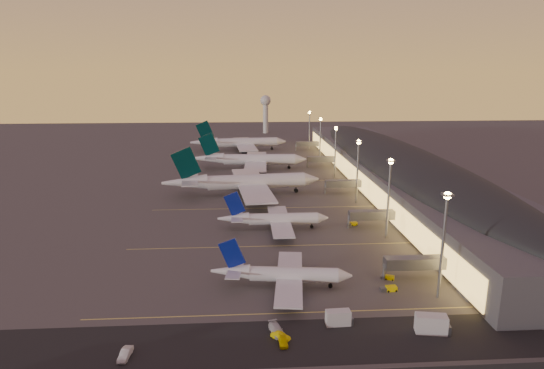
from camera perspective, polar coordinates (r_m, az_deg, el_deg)
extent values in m
plane|color=#45423F|center=(145.08, 0.33, -6.99)|extent=(700.00, 700.00, 0.00)
cylinder|color=silver|center=(114.24, 2.74, -11.21)|extent=(21.93, 6.21, 3.69)
cone|color=silver|center=(114.89, 9.14, -11.23)|extent=(3.90, 4.07, 3.69)
cone|color=silver|center=(115.17, -5.24, -10.79)|extent=(10.14, 4.81, 3.69)
cube|color=silver|center=(114.52, 2.20, -11.50)|extent=(9.89, 31.56, 0.41)
cylinder|color=navy|center=(121.23, 2.59, -10.65)|extent=(5.18, 3.32, 2.76)
cylinder|color=navy|center=(108.96, 2.51, -13.64)|extent=(5.18, 3.32, 2.76)
cube|color=navy|center=(113.19, -5.05, -8.60)|extent=(6.77, 1.34, 8.00)
cube|color=silver|center=(114.78, -4.65, -10.56)|extent=(4.78, 11.51, 0.26)
cylinder|color=black|center=(115.69, 7.34, -12.40)|extent=(0.33, 0.33, 1.45)
cylinder|color=black|center=(115.78, 7.33, -12.49)|extent=(1.10, 0.76, 1.03)
cylinder|color=black|center=(117.69, 1.87, -11.80)|extent=(0.33, 0.33, 1.45)
cylinder|color=black|center=(117.79, 1.87, -11.89)|extent=(1.10, 0.76, 1.03)
cylinder|color=black|center=(113.07, 1.80, -12.94)|extent=(0.33, 0.33, 1.45)
cylinder|color=black|center=(113.16, 1.80, -13.03)|extent=(1.10, 0.76, 1.03)
cylinder|color=silver|center=(154.08, 1.43, -4.32)|extent=(23.25, 4.01, 3.96)
cone|color=silver|center=(155.83, 6.39, -4.20)|extent=(3.76, 3.97, 3.96)
cone|color=silver|center=(153.38, -4.88, -4.26)|extent=(10.50, 3.98, 3.96)
cube|color=silver|center=(154.21, 1.01, -4.58)|extent=(6.83, 33.33, 0.44)
cylinder|color=navy|center=(161.62, 1.06, -4.20)|extent=(5.25, 2.98, 2.97)
cylinder|color=navy|center=(147.81, 1.53, -5.96)|extent=(5.25, 2.98, 2.97)
cube|color=navy|center=(151.85, -4.72, -2.42)|extent=(7.25, 0.61, 8.58)
cube|color=silver|center=(153.18, -4.40, -4.05)|extent=(3.78, 12.00, 0.28)
cylinder|color=black|center=(156.11, 5.01, -5.20)|extent=(0.32, 0.32, 1.56)
cylinder|color=black|center=(156.19, 5.00, -5.28)|extent=(1.11, 0.70, 1.11)
cylinder|color=black|center=(157.43, 0.65, -4.98)|extent=(0.32, 0.32, 1.56)
cylinder|color=black|center=(157.50, 0.65, -5.06)|extent=(1.11, 0.70, 1.11)
cylinder|color=black|center=(152.21, 0.81, -5.65)|extent=(0.32, 0.32, 1.56)
cylinder|color=black|center=(152.29, 0.81, -5.73)|extent=(1.11, 0.70, 1.11)
cylinder|color=silver|center=(196.86, -1.98, 0.39)|extent=(42.50, 10.73, 6.36)
cone|color=silver|center=(201.45, 4.92, 0.66)|extent=(7.41, 7.04, 6.36)
cone|color=silver|center=(195.13, -10.91, 0.26)|extent=(19.56, 8.32, 6.36)
cube|color=silver|center=(196.88, -2.57, 0.05)|extent=(18.59, 62.43, 0.70)
cylinder|color=slate|center=(210.59, -2.65, 0.37)|extent=(9.95, 5.74, 4.77)
cylinder|color=slate|center=(184.61, -1.62, -1.57)|extent=(9.95, 5.74, 4.77)
cube|color=#02292A|center=(193.36, -10.74, 2.64)|extent=(12.58, 2.26, 14.12)
cube|color=silver|center=(194.86, -10.24, 0.56)|extent=(9.07, 22.73, 0.45)
cylinder|color=black|center=(200.97, 3.02, -0.64)|extent=(0.56, 0.56, 2.54)
cylinder|color=black|center=(201.07, 3.02, -0.75)|extent=(1.89, 1.29, 1.78)
cylinder|color=black|center=(201.83, -3.10, -0.58)|extent=(0.56, 0.56, 2.54)
cylinder|color=black|center=(201.93, -3.10, -0.69)|extent=(1.89, 1.29, 1.78)
cylinder|color=black|center=(193.28, -2.79, -1.24)|extent=(0.56, 0.56, 2.54)
cylinder|color=black|center=(193.38, -2.79, -1.34)|extent=(1.89, 1.29, 1.78)
cylinder|color=silver|center=(249.06, -1.60, 3.17)|extent=(39.01, 7.63, 5.86)
cone|color=silver|center=(249.83, 3.58, 3.18)|extent=(6.52, 6.14, 5.86)
cone|color=silver|center=(250.82, -8.05, 3.28)|extent=(17.76, 6.66, 5.86)
cube|color=silver|center=(249.28, -2.03, 2.93)|extent=(13.84, 57.14, 0.65)
cylinder|color=slate|center=(261.88, -1.70, 3.03)|extent=(8.95, 4.79, 4.40)
cylinder|color=slate|center=(237.44, -1.77, 1.89)|extent=(8.95, 4.79, 4.40)
cube|color=#02292A|center=(249.44, -7.91, 4.99)|extent=(11.59, 1.41, 13.01)
cube|color=silver|center=(250.41, -7.57, 3.49)|extent=(7.18, 20.67, 0.41)
cylinder|color=black|center=(250.21, 2.15, 2.26)|extent=(0.49, 0.49, 2.35)
cylinder|color=black|center=(250.28, 2.14, 2.18)|extent=(1.69, 1.10, 1.64)
cylinder|color=black|center=(253.93, -2.29, 2.43)|extent=(0.49, 0.49, 2.35)
cylinder|color=black|center=(254.00, -2.29, 2.35)|extent=(1.69, 1.10, 1.64)
cylinder|color=black|center=(245.90, -2.33, 2.05)|extent=(0.49, 0.49, 2.35)
cylinder|color=black|center=(245.97, -2.33, 1.97)|extent=(1.69, 1.10, 1.64)
cylinder|color=silver|center=(309.30, -3.12, 5.30)|extent=(40.50, 9.76, 6.06)
cone|color=silver|center=(312.48, 1.15, 5.41)|extent=(7.00, 6.64, 6.06)
cone|color=silver|center=(307.66, -8.54, 5.27)|extent=(18.60, 7.72, 6.06)
cube|color=silver|center=(309.28, -3.48, 5.10)|extent=(17.03, 59.45, 0.67)
cylinder|color=slate|center=(322.40, -3.46, 5.09)|extent=(9.44, 5.37, 4.55)
cylinder|color=slate|center=(297.06, -2.98, 4.34)|extent=(9.44, 5.37, 4.55)
cube|color=#02292A|center=(306.60, -8.43, 6.72)|extent=(11.99, 2.02, 13.46)
cube|color=silver|center=(307.55, -8.14, 5.45)|extent=(8.40, 21.61, 0.42)
cylinder|color=black|center=(312.09, -0.02, 4.61)|extent=(0.53, 0.53, 2.43)
cylinder|color=black|center=(312.15, -0.02, 4.55)|extent=(1.79, 1.21, 1.70)
cylinder|color=black|center=(313.84, -3.78, 4.64)|extent=(0.53, 0.53, 2.43)
cylinder|color=black|center=(313.90, -3.78, 4.57)|extent=(1.79, 1.21, 1.70)
cylinder|color=black|center=(305.50, -3.63, 4.38)|extent=(0.53, 0.53, 2.43)
cylinder|color=black|center=(305.56, -3.63, 4.31)|extent=(1.79, 1.21, 1.70)
cube|color=#48484D|center=(224.32, 15.03, 1.67)|extent=(40.00, 255.00, 12.00)
ellipsoid|color=black|center=(223.17, 15.13, 3.18)|extent=(39.00, 253.00, 10.92)
cube|color=#FFC55A|center=(218.95, 10.00, 1.38)|extent=(0.40, 244.80, 8.00)
cube|color=slate|center=(123.22, 17.54, -9.33)|extent=(16.00, 3.20, 3.00)
cylinder|color=gray|center=(121.56, 13.88, -10.59)|extent=(0.70, 0.70, 4.40)
cube|color=slate|center=(158.73, 12.45, -3.74)|extent=(16.00, 3.20, 3.00)
cylinder|color=gray|center=(157.45, 9.59, -4.63)|extent=(0.70, 0.70, 4.40)
cube|color=slate|center=(200.72, 8.97, 0.13)|extent=(16.00, 3.20, 3.00)
cylinder|color=gray|center=(199.70, 6.71, -0.54)|extent=(0.70, 0.70, 4.40)
cube|color=slate|center=(255.38, 6.24, 3.18)|extent=(16.00, 3.20, 3.00)
cylinder|color=gray|center=(254.58, 4.45, 2.66)|extent=(0.70, 0.70, 4.40)
cube|color=slate|center=(309.90, 4.50, 5.12)|extent=(16.00, 3.20, 3.00)
cylinder|color=gray|center=(309.24, 3.02, 4.69)|extent=(0.70, 0.70, 4.40)
cylinder|color=gray|center=(112.53, 20.61, -7.45)|extent=(0.70, 0.70, 25.00)
cube|color=gray|center=(108.74, 21.18, -1.20)|extent=(2.20, 2.20, 0.50)
sphere|color=#FFC557|center=(108.79, 21.17, -1.30)|extent=(1.80, 1.80, 1.80)
cylinder|color=gray|center=(147.91, 14.40, -1.93)|extent=(0.70, 0.70, 25.00)
cube|color=gray|center=(145.05, 14.70, 2.91)|extent=(2.20, 2.20, 0.50)
sphere|color=#FFC557|center=(145.08, 14.69, 2.83)|extent=(1.80, 1.80, 1.80)
cylinder|color=gray|center=(185.18, 10.66, 1.44)|extent=(0.70, 0.70, 25.00)
cube|color=gray|center=(182.90, 10.84, 5.33)|extent=(2.20, 2.20, 0.50)
sphere|color=#FFC557|center=(182.93, 10.84, 5.26)|extent=(1.80, 1.80, 1.80)
cylinder|color=gray|center=(228.21, 7.93, 3.89)|extent=(0.70, 0.70, 25.00)
cube|color=gray|center=(226.37, 8.04, 7.05)|extent=(2.20, 2.20, 0.50)
sphere|color=#FFC557|center=(226.39, 8.04, 7.00)|extent=(1.80, 1.80, 1.80)
cylinder|color=gray|center=(271.89, 6.07, 5.55)|extent=(0.70, 0.70, 25.00)
cube|color=gray|center=(270.34, 6.14, 8.21)|extent=(2.20, 2.20, 0.50)
sphere|color=#FFC557|center=(270.36, 6.13, 8.17)|extent=(1.80, 1.80, 1.80)
cylinder|color=gray|center=(315.93, 4.71, 6.75)|extent=(0.70, 0.70, 25.00)
cube|color=gray|center=(314.60, 4.76, 9.04)|extent=(2.20, 2.20, 0.50)
sphere|color=#FFC557|center=(314.62, 4.76, 9.01)|extent=(1.80, 1.80, 1.80)
cylinder|color=silver|center=(397.55, -0.80, 8.34)|extent=(4.40, 4.40, 26.00)
sphere|color=silver|center=(396.37, -0.81, 10.50)|extent=(9.00, 9.00, 9.00)
cube|color=black|center=(95.10, 2.77, -19.10)|extent=(260.00, 16.00, 0.01)
cube|color=#D8C659|center=(104.43, 2.08, -15.82)|extent=(90.00, 0.36, 0.00)
cube|color=#D8C659|center=(140.43, 0.47, -7.71)|extent=(90.00, 0.36, 0.00)
cube|color=#D8C659|center=(178.14, -0.44, -2.97)|extent=(90.00, 0.36, 0.00)
cube|color=#D8C659|center=(221.53, -1.08, 0.41)|extent=(90.00, 0.36, 0.00)
cube|color=#D8C659|center=(275.26, -1.59, 3.09)|extent=(90.00, 0.36, 0.00)
cylinder|color=#2D2D30|center=(95.67, 27.13, -19.86)|extent=(0.12, 0.12, 2.00)
cube|color=#E7D001|center=(122.85, 14.56, -11.23)|extent=(2.57, 2.16, 1.01)
cube|color=slate|center=(123.06, 13.78, -11.21)|extent=(1.66, 1.61, 0.73)
cylinder|color=black|center=(123.54, 14.97, -11.27)|extent=(0.43, 0.32, 0.40)
cylinder|color=black|center=(122.30, 14.90, -11.53)|extent=(0.43, 0.32, 0.40)
cylinder|color=black|center=(123.67, 14.20, -11.19)|extent=(0.43, 0.32, 0.40)
cylinder|color=black|center=(122.43, 14.12, -11.45)|extent=(0.43, 0.32, 0.40)
cube|color=#E7D001|center=(117.11, 14.74, -12.50)|extent=(2.68, 1.76, 1.19)
cube|color=slate|center=(116.52, 13.82, -12.67)|extent=(1.59, 1.49, 0.87)
cylinder|color=black|center=(118.28, 15.03, -12.43)|extent=(0.49, 0.22, 0.48)
cylinder|color=black|center=(116.94, 15.33, -12.77)|extent=(0.49, 0.22, 0.48)
cylinder|color=black|center=(117.61, 14.13, -12.53)|extent=(0.49, 0.22, 0.48)
cylinder|color=black|center=(116.26, 14.41, -12.88)|extent=(0.49, 0.22, 0.48)
cube|color=#E7D001|center=(161.04, 10.22, -4.86)|extent=(2.62, 1.97, 1.08)
cube|color=slate|center=(160.31, 9.65, -4.98)|extent=(1.63, 1.55, 0.78)
cylinder|color=black|center=(162.14, 10.37, -4.85)|extent=(0.46, 0.27, 0.43)
cylinder|color=black|center=(160.92, 10.61, -5.01)|extent=(0.46, 0.27, 0.43)
cylinder|color=black|center=(161.37, 9.81, -4.92)|extent=(0.46, 0.27, 0.43)
cylinder|color=black|center=(160.14, 10.05, -5.08)|extent=(0.46, 0.27, 0.43)
cube|color=silver|center=(100.50, 8.29, -16.21)|extent=(5.26, 2.47, 3.19)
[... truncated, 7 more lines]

